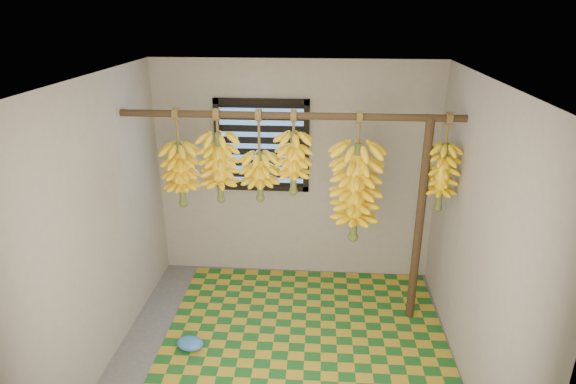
# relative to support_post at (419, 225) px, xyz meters

# --- Properties ---
(floor) EXTENTS (3.00, 3.00, 0.01)m
(floor) POSITION_rel_support_post_xyz_m (-1.20, -0.70, -1.00)
(floor) COLOR #505050
(floor) RESTS_ON ground
(ceiling) EXTENTS (3.00, 3.00, 0.01)m
(ceiling) POSITION_rel_support_post_xyz_m (-1.20, -0.70, 1.40)
(ceiling) COLOR silver
(ceiling) RESTS_ON wall_back
(wall_back) EXTENTS (3.00, 0.01, 2.40)m
(wall_back) POSITION_rel_support_post_xyz_m (-1.20, 0.80, 0.20)
(wall_back) COLOR gray
(wall_back) RESTS_ON floor
(wall_left) EXTENTS (0.01, 3.00, 2.40)m
(wall_left) POSITION_rel_support_post_xyz_m (-2.71, -0.70, 0.20)
(wall_left) COLOR gray
(wall_left) RESTS_ON floor
(wall_right) EXTENTS (0.01, 3.00, 2.40)m
(wall_right) POSITION_rel_support_post_xyz_m (0.30, -0.70, 0.20)
(wall_right) COLOR gray
(wall_right) RESTS_ON floor
(window) EXTENTS (1.00, 0.04, 1.00)m
(window) POSITION_rel_support_post_xyz_m (-1.55, 0.78, 0.50)
(window) COLOR black
(window) RESTS_ON wall_back
(hanging_pole) EXTENTS (3.00, 0.06, 0.06)m
(hanging_pole) POSITION_rel_support_post_xyz_m (-1.20, 0.00, 1.00)
(hanging_pole) COLOR #402C18
(hanging_pole) RESTS_ON wall_left
(support_post) EXTENTS (0.08, 0.08, 2.00)m
(support_post) POSITION_rel_support_post_xyz_m (0.00, 0.00, 0.00)
(support_post) COLOR #402C18
(support_post) RESTS_ON floor
(woven_mat) EXTENTS (2.63, 2.12, 0.01)m
(woven_mat) POSITION_rel_support_post_xyz_m (-1.02, -0.28, -0.99)
(woven_mat) COLOR #18541D
(woven_mat) RESTS_ON floor
(plastic_bag) EXTENTS (0.28, 0.23, 0.10)m
(plastic_bag) POSITION_rel_support_post_xyz_m (-2.04, -0.65, -0.94)
(plastic_bag) COLOR #326BBB
(plastic_bag) RESTS_ON woven_mat
(banana_bunch_a) EXTENTS (0.32, 0.32, 0.92)m
(banana_bunch_a) POSITION_rel_support_post_xyz_m (-2.20, -0.00, 0.43)
(banana_bunch_a) COLOR brown
(banana_bunch_a) RESTS_ON hanging_pole
(banana_bunch_b) EXTENTS (0.36, 0.36, 0.87)m
(banana_bunch_b) POSITION_rel_support_post_xyz_m (-1.84, 0.00, 0.51)
(banana_bunch_b) COLOR brown
(banana_bunch_b) RESTS_ON hanging_pole
(banana_bunch_c) EXTENTS (0.35, 0.35, 0.84)m
(banana_bunch_c) POSITION_rel_support_post_xyz_m (-1.47, 0.00, 0.44)
(banana_bunch_c) COLOR brown
(banana_bunch_c) RESTS_ON hanging_pole
(banana_bunch_d) EXTENTS (0.31, 0.31, 0.77)m
(banana_bunch_d) POSITION_rel_support_post_xyz_m (-1.16, 0.00, 0.57)
(banana_bunch_d) COLOR brown
(banana_bunch_d) RESTS_ON hanging_pole
(banana_bunch_e) EXTENTS (0.44, 0.44, 1.21)m
(banana_bunch_e) POSITION_rel_support_post_xyz_m (-0.60, -0.00, 0.30)
(banana_bunch_e) COLOR brown
(banana_bunch_e) RESTS_ON hanging_pole
(banana_bunch_f) EXTENTS (0.28, 0.28, 0.89)m
(banana_bunch_f) POSITION_rel_support_post_xyz_m (0.15, 0.00, 0.47)
(banana_bunch_f) COLOR brown
(banana_bunch_f) RESTS_ON hanging_pole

